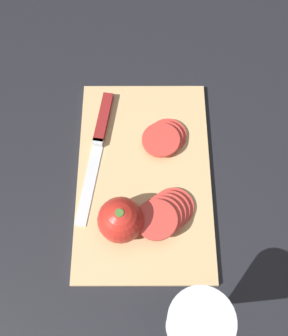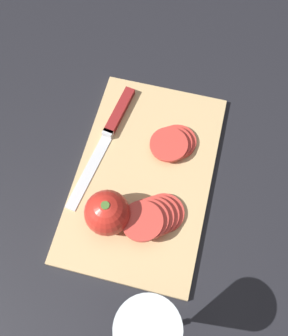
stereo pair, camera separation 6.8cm
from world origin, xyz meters
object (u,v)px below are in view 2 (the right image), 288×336
at_px(whole_tomato, 107,213).
at_px(wine_glass, 147,331).
at_px(tomato_slice_stack_far, 153,217).
at_px(knife, 114,122).
at_px(tomato_slice_stack_near, 173,143).

bearing_deg(whole_tomato, wine_glass, -146.18).
distance_m(wine_glass, tomato_slice_stack_far, 0.20).
height_order(knife, tomato_slice_stack_near, tomato_slice_stack_near).
bearing_deg(tomato_slice_stack_far, wine_glass, -169.58).
relative_size(whole_tomato, tomato_slice_stack_far, 0.76).
xyz_separation_m(knife, tomato_slice_stack_near, (-0.02, -0.12, 0.00)).
xyz_separation_m(whole_tomato, tomato_slice_stack_far, (0.02, -0.07, -0.02)).
relative_size(whole_tomato, knife, 0.29).
xyz_separation_m(tomato_slice_stack_near, tomato_slice_stack_far, (-0.15, 0.00, 0.01)).
relative_size(tomato_slice_stack_near, tomato_slice_stack_far, 0.86).
xyz_separation_m(wine_glass, knife, (0.34, 0.15, -0.09)).
bearing_deg(knife, whole_tomato, 21.93).
distance_m(whole_tomato, tomato_slice_stack_near, 0.18).
distance_m(wine_glass, whole_tomato, 0.20).
height_order(wine_glass, tomato_slice_stack_far, wine_glass).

